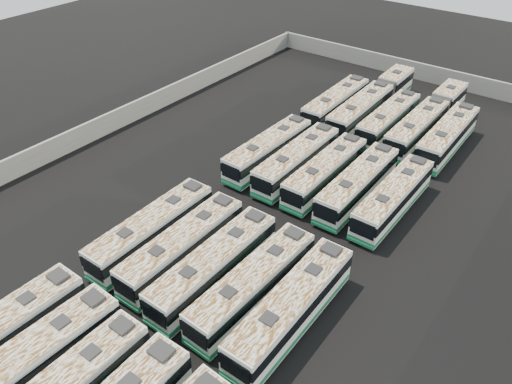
# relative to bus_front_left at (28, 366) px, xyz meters

# --- Properties ---
(ground) EXTENTS (140.00, 140.00, 0.00)m
(ground) POSITION_rel_bus_front_left_xyz_m (1.71, 20.01, -1.65)
(ground) COLOR black
(ground) RESTS_ON ground
(perimeter_wall) EXTENTS (45.20, 73.20, 2.20)m
(perimeter_wall) POSITION_rel_bus_front_left_xyz_m (1.71, 20.01, -0.55)
(perimeter_wall) COLOR slate
(perimeter_wall) RESTS_ON ground
(bus_front_left) EXTENTS (2.72, 11.49, 3.22)m
(bus_front_left) POSITION_rel_bus_front_left_xyz_m (0.00, 0.00, 0.00)
(bus_front_left) COLOR white
(bus_front_left) RESTS_ON ground
(bus_midfront_far_left) EXTENTS (2.59, 11.31, 3.18)m
(bus_midfront_far_left) POSITION_rel_bus_front_left_xyz_m (-3.25, 12.53, -0.02)
(bus_midfront_far_left) COLOR white
(bus_midfront_far_left) RESTS_ON ground
(bus_midfront_left) EXTENTS (2.55, 11.23, 3.15)m
(bus_midfront_left) POSITION_rel_bus_front_left_xyz_m (-0.09, 12.57, -0.03)
(bus_midfront_left) COLOR white
(bus_midfront_left) RESTS_ON ground
(bus_midfront_center) EXTENTS (2.47, 11.40, 3.21)m
(bus_midfront_center) POSITION_rel_bus_front_left_xyz_m (3.08, 12.38, -0.01)
(bus_midfront_center) COLOR white
(bus_midfront_center) RESTS_ON ground
(bus_midfront_right) EXTENTS (2.62, 11.23, 3.15)m
(bus_midfront_right) POSITION_rel_bus_front_left_xyz_m (6.30, 12.62, -0.04)
(bus_midfront_right) COLOR white
(bus_midfront_right) RESTS_ON ground
(bus_midfront_far_right) EXTENTS (2.60, 11.57, 3.25)m
(bus_midfront_far_right) POSITION_rel_bus_front_left_xyz_m (9.48, 12.46, 0.01)
(bus_midfront_far_right) COLOR white
(bus_midfront_far_right) RESTS_ON ground
(bus_midback_far_left) EXTENTS (2.53, 11.18, 3.14)m
(bus_midback_far_left) POSITION_rel_bus_front_left_xyz_m (-3.23, 27.49, -0.04)
(bus_midback_far_left) COLOR white
(bus_midback_far_left) RESTS_ON ground
(bus_midback_left) EXTENTS (2.52, 11.29, 3.17)m
(bus_midback_left) POSITION_rel_bus_front_left_xyz_m (-0.01, 27.50, -0.03)
(bus_midback_left) COLOR white
(bus_midback_left) RESTS_ON ground
(bus_midback_center) EXTENTS (2.39, 11.04, 3.11)m
(bus_midback_center) POSITION_rel_bus_front_left_xyz_m (3.05, 27.46, -0.06)
(bus_midback_center) COLOR white
(bus_midback_center) RESTS_ON ground
(bus_midback_right) EXTENTS (2.47, 11.20, 3.15)m
(bus_midback_right) POSITION_rel_bus_front_left_xyz_m (6.26, 27.44, -0.04)
(bus_midback_right) COLOR white
(bus_midback_right) RESTS_ON ground
(bus_midback_far_right) EXTENTS (2.38, 11.05, 3.11)m
(bus_midback_far_right) POSITION_rel_bus_front_left_xyz_m (9.54, 27.43, -0.06)
(bus_midback_far_right) COLOR white
(bus_midback_far_right) RESTS_ON ground
(bus_back_far_left) EXTENTS (2.62, 11.36, 3.19)m
(bus_back_far_left) POSITION_rel_bus_front_left_xyz_m (-3.19, 40.22, -0.02)
(bus_back_far_left) COLOR white
(bus_back_far_left) RESTS_ON ground
(bus_back_left) EXTENTS (2.84, 17.93, 3.24)m
(bus_back_left) POSITION_rel_bus_front_left_xyz_m (-0.18, 43.24, 0.01)
(bus_back_left) COLOR white
(bus_back_left) RESTS_ON ground
(bus_back_center) EXTENTS (2.44, 11.05, 3.11)m
(bus_back_center) POSITION_rel_bus_front_left_xyz_m (3.16, 40.21, -0.06)
(bus_back_center) COLOR white
(bus_back_center) RESTS_ON ground
(bus_back_right) EXTENTS (2.43, 17.43, 3.16)m
(bus_back_right) POSITION_rel_bus_front_left_xyz_m (6.34, 43.08, -0.03)
(bus_back_right) COLOR white
(bus_back_right) RESTS_ON ground
(bus_back_far_right) EXTENTS (2.54, 11.54, 3.24)m
(bus_back_far_right) POSITION_rel_bus_front_left_xyz_m (9.45, 40.25, 0.01)
(bus_back_far_right) COLOR white
(bus_back_far_right) RESTS_ON ground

